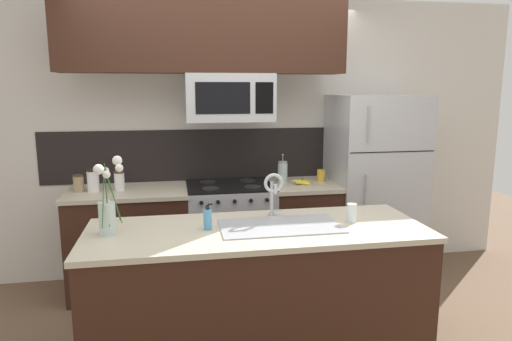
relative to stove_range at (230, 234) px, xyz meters
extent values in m
plane|color=brown|center=(0.00, -0.90, -0.46)|extent=(10.00, 10.00, 0.00)
cube|color=silver|center=(0.30, 0.38, 0.84)|extent=(5.20, 0.10, 2.60)
cube|color=black|center=(0.00, 0.32, 0.69)|extent=(3.35, 0.01, 0.48)
cube|color=#381E14|center=(-0.88, 0.00, -0.02)|extent=(1.00, 0.62, 0.88)
cube|color=beige|center=(-0.88, 0.00, 0.43)|extent=(1.03, 0.65, 0.03)
cube|color=#381E14|center=(0.68, 0.00, -0.02)|extent=(0.59, 0.62, 0.88)
cube|color=beige|center=(0.68, 0.00, 0.43)|extent=(0.62, 0.65, 0.03)
cube|color=#B7BABF|center=(0.00, 0.00, -0.01)|extent=(0.76, 0.62, 0.91)
cube|color=black|center=(0.00, 0.00, 0.45)|extent=(0.76, 0.62, 0.01)
cylinder|color=black|center=(-0.18, -0.14, 0.46)|extent=(0.15, 0.15, 0.01)
cylinder|color=black|center=(0.18, -0.14, 0.46)|extent=(0.15, 0.15, 0.01)
cylinder|color=black|center=(-0.18, 0.14, 0.46)|extent=(0.15, 0.15, 0.01)
cylinder|color=black|center=(0.18, 0.14, 0.46)|extent=(0.15, 0.15, 0.01)
cylinder|color=black|center=(-0.27, -0.32, 0.39)|extent=(0.03, 0.02, 0.03)
cylinder|color=black|center=(-0.14, -0.32, 0.39)|extent=(0.03, 0.02, 0.03)
cylinder|color=black|center=(0.00, -0.32, 0.39)|extent=(0.03, 0.02, 0.03)
cylinder|color=black|center=(0.14, -0.32, 0.39)|extent=(0.03, 0.02, 0.03)
cylinder|color=black|center=(0.27, -0.32, 0.39)|extent=(0.03, 0.02, 0.03)
cube|color=#B7BABF|center=(0.00, -0.02, 1.23)|extent=(0.74, 0.40, 0.40)
cube|color=black|center=(-0.07, -0.22, 1.23)|extent=(0.45, 0.00, 0.26)
cube|color=black|center=(0.27, -0.22, 1.23)|extent=(0.15, 0.00, 0.26)
cube|color=#381E14|center=(-0.20, -0.05, 1.73)|extent=(2.35, 0.34, 0.60)
cube|color=#B7BABF|center=(1.37, 0.02, 0.39)|extent=(0.80, 0.72, 1.71)
cube|color=black|center=(1.37, -0.34, 0.77)|extent=(0.77, 0.00, 0.01)
cylinder|color=#99999E|center=(1.13, -0.36, 1.01)|extent=(0.01, 0.01, 0.31)
cylinder|color=#99999E|center=(1.13, -0.36, 0.26)|extent=(0.01, 0.01, 0.65)
cylinder|color=#997F5B|center=(-1.28, 0.01, 0.51)|extent=(0.09, 0.09, 0.13)
cylinder|color=#4C331E|center=(-1.28, 0.01, 0.59)|extent=(0.08, 0.08, 0.01)
cylinder|color=silver|center=(-1.16, -0.01, 0.54)|extent=(0.10, 0.10, 0.17)
cylinder|color=black|center=(-1.16, -0.01, 0.63)|extent=(0.10, 0.10, 0.02)
cylinder|color=silver|center=(-0.94, -0.01, 0.52)|extent=(0.08, 0.08, 0.15)
cylinder|color=#4C331E|center=(-0.94, -0.01, 0.61)|extent=(0.08, 0.08, 0.02)
ellipsoid|color=yellow|center=(0.64, -0.07, 0.47)|extent=(0.17, 0.10, 0.06)
ellipsoid|color=yellow|center=(0.65, -0.05, 0.47)|extent=(0.18, 0.06, 0.06)
ellipsoid|color=yellow|center=(0.65, -0.07, 0.47)|extent=(0.18, 0.07, 0.07)
ellipsoid|color=yellow|center=(0.66, -0.05, 0.47)|extent=(0.17, 0.11, 0.05)
cylinder|color=brown|center=(0.65, -0.06, 0.50)|extent=(0.02, 0.02, 0.03)
cylinder|color=silver|center=(0.50, 0.06, 0.54)|extent=(0.09, 0.09, 0.18)
cylinder|color=#A3A3AA|center=(0.50, 0.06, 0.64)|extent=(0.08, 0.08, 0.02)
cylinder|color=#A3A3AA|center=(0.50, 0.06, 0.67)|extent=(0.01, 0.01, 0.05)
sphere|color=#A3A3AA|center=(0.50, 0.06, 0.71)|extent=(0.02, 0.02, 0.02)
cylinder|color=gold|center=(0.87, 0.05, 0.50)|extent=(0.08, 0.08, 0.11)
cube|color=#381E14|center=(0.02, -1.25, -0.02)|extent=(2.10, 0.76, 0.88)
cube|color=beige|center=(0.02, -1.25, 0.43)|extent=(2.13, 0.79, 0.03)
cube|color=#ADAFB5|center=(0.17, -1.25, 0.45)|extent=(0.76, 0.42, 0.01)
cube|color=#ADAFB5|center=(-0.01, -1.25, 0.37)|extent=(0.30, 0.32, 0.15)
cube|color=#ADAFB5|center=(0.34, -1.25, 0.37)|extent=(0.30, 0.32, 0.15)
cylinder|color=#B7BABF|center=(0.17, -1.00, 0.46)|extent=(0.04, 0.04, 0.02)
cylinder|color=#B7BABF|center=(0.17, -1.00, 0.58)|extent=(0.02, 0.02, 0.22)
torus|color=#B7BABF|center=(0.17, -1.05, 0.69)|extent=(0.13, 0.02, 0.13)
cylinder|color=#B7BABF|center=(0.17, -1.11, 0.66)|extent=(0.02, 0.02, 0.06)
cube|color=#B7BABF|center=(0.20, -1.00, 0.48)|extent=(0.07, 0.01, 0.01)
cylinder|color=#4C93C6|center=(-0.29, -1.23, 0.51)|extent=(0.05, 0.05, 0.13)
cylinder|color=black|center=(-0.29, -1.23, 0.59)|extent=(0.02, 0.02, 0.02)
cube|color=black|center=(-0.27, -1.23, 0.61)|extent=(0.03, 0.01, 0.01)
cylinder|color=silver|center=(0.65, -1.24, 0.51)|extent=(0.07, 0.07, 0.12)
cylinder|color=silver|center=(-0.88, -1.22, 0.55)|extent=(0.10, 0.10, 0.20)
cylinder|color=silver|center=(-0.88, -1.22, 0.48)|extent=(0.09, 0.09, 0.06)
cylinder|color=#386B2D|center=(-0.85, -1.19, 0.70)|extent=(0.07, 0.07, 0.37)
sphere|color=white|center=(-0.82, -1.16, 0.88)|extent=(0.06, 0.06, 0.06)
cylinder|color=#386B2D|center=(-0.84, -1.22, 0.68)|extent=(0.09, 0.01, 0.33)
sphere|color=white|center=(-0.80, -1.21, 0.85)|extent=(0.05, 0.05, 0.05)
cylinder|color=#386B2D|center=(-0.89, -1.27, 0.68)|extent=(0.02, 0.09, 0.34)
sphere|color=white|center=(-0.90, -1.31, 0.86)|extent=(0.06, 0.06, 0.06)
cylinder|color=#386B2D|center=(-0.88, -1.24, 0.66)|extent=(0.02, 0.05, 0.31)
sphere|color=white|center=(-0.87, -1.27, 0.82)|extent=(0.05, 0.05, 0.05)
cylinder|color=#386B2D|center=(-0.89, -1.19, 0.67)|extent=(0.01, 0.07, 0.31)
sphere|color=white|center=(-0.89, -1.15, 0.82)|extent=(0.04, 0.04, 0.04)
camera|label=1|loc=(-0.48, -3.95, 1.32)|focal=32.00mm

